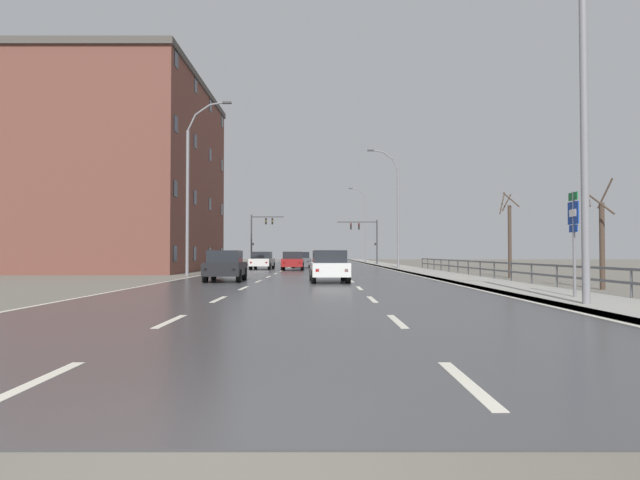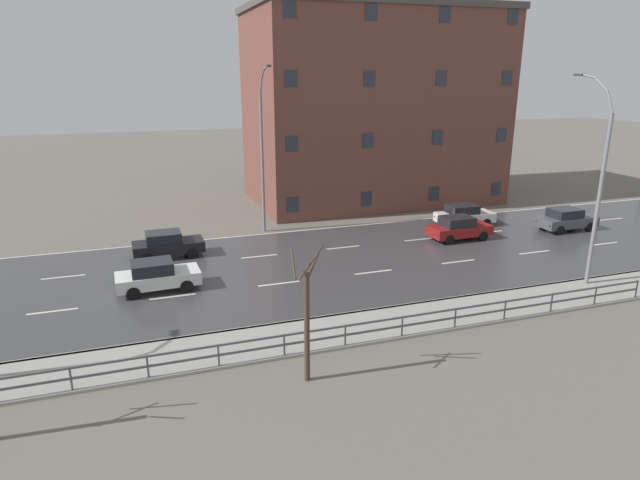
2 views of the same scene
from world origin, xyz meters
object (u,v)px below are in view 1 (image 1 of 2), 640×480
car_far_right (262,260)px  highway_sign (573,231)px  car_mid_centre (301,260)px  car_distant (292,261)px  brick_building (131,176)px  traffic_signal_right (366,234)px  street_lamp_distant (364,226)px  street_lamp_midground (396,211)px  traffic_signal_left (259,231)px  street_lamp_foreground (578,113)px  street_lamp_left_bank (190,191)px  car_far_left (225,266)px  car_near_left (329,266)px

car_far_right → highway_sign: bearing=-65.5°
car_mid_centre → car_distant: bearing=-93.8°
car_mid_centre → brick_building: bearing=-148.1°
traffic_signal_right → street_lamp_distant: bearing=86.4°
street_lamp_midground → traffic_signal_left: bearing=124.3°
street_lamp_foreground → traffic_signal_right: (-0.84, 54.73, -1.16)m
street_lamp_left_bank → car_mid_centre: (6.32, 20.01, -4.58)m
highway_sign → car_far_right: (-12.74, 31.88, -1.30)m
street_lamp_distant → car_mid_centre: bearing=-107.2°
car_far_left → brick_building: brick_building is taller
street_lamp_foreground → street_lamp_distant: size_ratio=0.92×
highway_sign → traffic_signal_left: 54.84m
highway_sign → traffic_signal_right: size_ratio=0.58×
street_lamp_foreground → highway_sign: street_lamp_foreground is taller
traffic_signal_right → car_far_right: size_ratio=1.35×
street_lamp_left_bank → traffic_signal_left: 34.65m
car_far_right → street_lamp_left_bank: bearing=-99.7°
street_lamp_midground → car_far_left: street_lamp_midground is taller
traffic_signal_right → car_near_left: (-5.41, -41.97, -3.09)m
traffic_signal_left → highway_sign: bearing=-73.7°
street_lamp_midground → car_far_right: (-11.76, 0.34, -4.35)m
traffic_signal_right → traffic_signal_left: (-13.55, 0.24, 0.35)m
brick_building → street_lamp_midground: bearing=6.0°
car_near_left → brick_building: size_ratio=0.21×
brick_building → car_far_right: bearing=14.3°
car_far_right → car_mid_centre: bearing=64.6°
traffic_signal_right → traffic_signal_left: bearing=179.0°
traffic_signal_right → brick_building: size_ratio=0.28×
street_lamp_left_bank → car_far_left: 8.81m
street_lamp_distant → traffic_signal_right: street_lamp_distant is taller
traffic_signal_right → brick_building: 31.93m
highway_sign → car_near_left: 12.71m
traffic_signal_left → car_far_right: 21.17m
street_lamp_left_bank → traffic_signal_right: 37.16m
traffic_signal_left → street_lamp_left_bank: bearing=-90.8°
highway_sign → car_near_left: highway_sign is taller
car_far_right → street_lamp_foreground: bearing=-68.3°
street_lamp_midground → street_lamp_left_bank: size_ratio=0.96×
street_lamp_left_bank → brick_building: 13.74m
street_lamp_left_bank → highway_sign: 24.16m
street_lamp_distant → street_lamp_left_bank: (-14.85, -47.47, -0.11)m
car_distant → street_lamp_distant: bearing=75.1°
traffic_signal_right → car_far_right: (-10.96, -20.48, -3.09)m
street_lamp_left_bank → car_far_right: (3.06, 13.90, -4.58)m
street_lamp_foreground → traffic_signal_right: 54.75m
car_distant → traffic_signal_left: bearing=102.4°
street_lamp_foreground → car_mid_centre: street_lamp_foreground is taller
street_lamp_left_bank → street_lamp_midground: bearing=42.5°
street_lamp_distant → car_mid_centre: (-8.52, -27.46, -4.68)m
street_lamp_distant → street_lamp_midground: bearing=-90.0°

